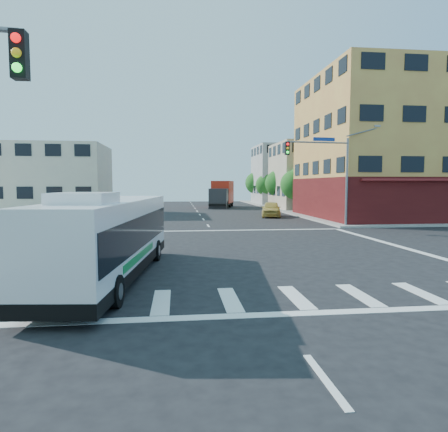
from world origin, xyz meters
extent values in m
plane|color=black|center=(0.00, 0.00, 0.00)|extent=(120.00, 120.00, 0.00)
cube|color=gray|center=(35.00, 35.00, 0.07)|extent=(50.00, 50.00, 0.15)
cube|color=gold|center=(20.00, 18.50, 7.00)|extent=(18.00, 15.00, 14.00)
cube|color=#521312|center=(20.00, 18.50, 2.00)|extent=(18.09, 15.08, 4.00)
cube|color=#B5AA8A|center=(17.00, 34.00, 4.50)|extent=(12.00, 10.00, 9.00)
cube|color=#ABABA5|center=(17.00, 48.00, 5.00)|extent=(12.00, 10.00, 10.00)
cube|color=#BEB19D|center=(-17.00, 30.00, 4.00)|extent=(12.00, 10.00, 8.00)
cylinder|color=slate|center=(10.80, 10.80, 3.50)|extent=(0.18, 0.18, 7.00)
cylinder|color=slate|center=(8.30, 10.55, 6.60)|extent=(5.01, 0.62, 0.12)
cube|color=black|center=(5.80, 10.30, 6.10)|extent=(0.32, 0.30, 1.00)
sphere|color=#FF0C0C|center=(5.80, 10.13, 6.40)|extent=(0.20, 0.20, 0.20)
sphere|color=yellow|center=(5.80, 10.13, 6.10)|extent=(0.20, 0.20, 0.20)
sphere|color=#19FF33|center=(5.80, 10.13, 5.80)|extent=(0.20, 0.20, 0.20)
cube|color=navy|center=(8.80, 10.60, 6.85)|extent=(1.80, 0.22, 0.28)
cube|color=gray|center=(13.30, 11.05, 8.00)|extent=(0.50, 0.22, 0.14)
cube|color=black|center=(-5.80, -10.30, 6.10)|extent=(0.32, 0.30, 1.00)
sphere|color=#FF0C0C|center=(-5.80, -10.47, 6.40)|extent=(0.20, 0.20, 0.20)
sphere|color=yellow|center=(-5.80, -10.47, 6.10)|extent=(0.20, 0.20, 0.20)
sphere|color=#19FF33|center=(-5.80, -10.47, 5.80)|extent=(0.20, 0.20, 0.20)
cylinder|color=#392715|center=(11.80, 28.00, 0.96)|extent=(0.28, 0.28, 1.92)
sphere|color=#205819|center=(11.80, 28.00, 3.37)|extent=(3.60, 3.60, 3.60)
sphere|color=#205819|center=(12.20, 27.70, 4.27)|extent=(2.52, 2.52, 2.52)
cylinder|color=#392715|center=(11.80, 36.00, 1.00)|extent=(0.28, 0.28, 1.99)
sphere|color=#205819|center=(11.80, 36.00, 3.51)|extent=(3.80, 3.80, 3.80)
sphere|color=#205819|center=(12.20, 35.70, 4.46)|extent=(2.66, 2.66, 2.66)
cylinder|color=#392715|center=(11.80, 44.00, 0.94)|extent=(0.28, 0.28, 1.89)
sphere|color=#205819|center=(11.80, 44.00, 3.25)|extent=(3.40, 3.40, 3.40)
sphere|color=#205819|center=(12.20, 43.70, 4.10)|extent=(2.38, 2.38, 2.38)
cylinder|color=#392715|center=(11.80, 52.00, 1.01)|extent=(0.28, 0.28, 2.03)
sphere|color=#205819|center=(11.80, 52.00, 3.63)|extent=(4.00, 4.00, 4.00)
sphere|color=#205819|center=(12.20, 51.70, 4.63)|extent=(2.80, 2.80, 2.80)
cube|color=black|center=(-4.88, -4.93, 0.49)|extent=(3.43, 10.81, 0.40)
cube|color=white|center=(-4.88, -4.93, 1.57)|extent=(3.42, 10.79, 2.52)
cube|color=black|center=(-4.88, -4.93, 1.72)|extent=(3.43, 10.48, 1.10)
cube|color=black|center=(-4.30, 0.29, 1.64)|extent=(2.07, 0.28, 1.19)
cube|color=#E5590C|center=(-4.29, 0.31, 2.52)|extent=(1.68, 0.23, 0.25)
cube|color=white|center=(-4.88, -4.93, 2.78)|extent=(3.35, 10.57, 0.11)
cube|color=white|center=(-5.17, -7.57, 2.99)|extent=(1.78, 2.11, 0.32)
cube|color=#107F38|center=(-6.06, -5.24, 0.93)|extent=(0.56, 4.83, 0.25)
cube|color=#107F38|center=(-3.80, -5.50, 0.93)|extent=(0.56, 4.83, 0.25)
cylinder|color=black|center=(-5.55, -1.44, 0.46)|extent=(0.37, 0.94, 0.92)
cylinder|color=#99999E|center=(-5.68, -1.43, 0.46)|extent=(0.09, 0.46, 0.46)
cylinder|color=black|center=(-3.45, -1.68, 0.46)|extent=(0.37, 0.94, 0.92)
cylinder|color=#99999E|center=(-3.33, -1.69, 0.46)|extent=(0.09, 0.46, 0.46)
cylinder|color=black|center=(-6.31, -8.19, 0.46)|extent=(0.37, 0.94, 0.92)
cylinder|color=#99999E|center=(-6.43, -8.17, 0.46)|extent=(0.09, 0.46, 0.46)
cylinder|color=black|center=(-4.21, -8.42, 0.46)|extent=(0.37, 0.94, 0.92)
cylinder|color=#99999E|center=(-4.08, -8.44, 0.46)|extent=(0.09, 0.46, 0.46)
cube|color=#25262A|center=(3.24, 35.65, 1.40)|extent=(3.00, 2.92, 2.80)
cube|color=black|center=(2.98, 34.65, 1.83)|extent=(2.21, 0.65, 1.08)
cube|color=#AF1F10|center=(4.27, 39.61, 2.26)|extent=(4.02, 6.49, 3.23)
cube|color=black|center=(3.94, 38.36, 0.59)|extent=(4.46, 8.94, 0.32)
cylinder|color=black|center=(2.20, 36.14, 0.54)|extent=(0.56, 1.12, 1.08)
cylinder|color=black|center=(4.39, 35.57, 0.54)|extent=(0.56, 1.12, 1.08)
cylinder|color=black|center=(2.98, 39.16, 0.54)|extent=(0.56, 1.12, 1.08)
cylinder|color=black|center=(5.18, 38.60, 0.54)|extent=(0.56, 1.12, 1.08)
cylinder|color=black|center=(3.66, 41.77, 0.54)|extent=(0.56, 1.12, 1.08)
cylinder|color=black|center=(5.85, 41.20, 0.54)|extent=(0.56, 1.12, 1.08)
imported|color=gold|center=(7.24, 21.23, 0.81)|extent=(2.97, 5.08, 1.62)
camera|label=1|loc=(-2.52, -19.40, 3.38)|focal=32.00mm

